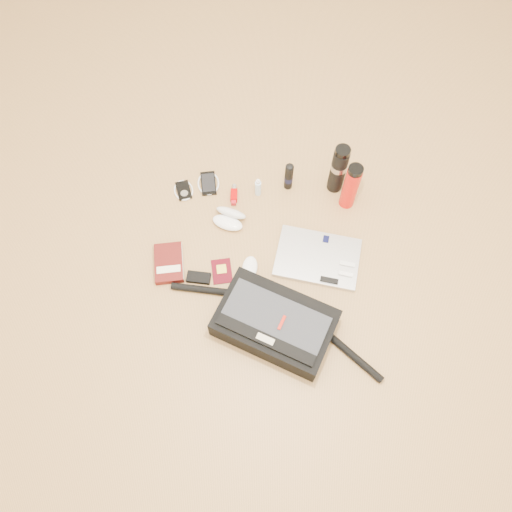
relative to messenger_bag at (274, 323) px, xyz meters
The scene contains 14 objects.
ground 0.22m from the messenger_bag, 103.07° to the left, with size 4.00×4.00×0.00m, color #A67A45.
messenger_bag is the anchor object (origin of this frame).
laptop 0.37m from the messenger_bag, 59.29° to the left, with size 0.40×0.31×0.03m.
book 0.54m from the messenger_bag, 149.23° to the left, with size 0.15×0.20×0.03m.
passport 0.34m from the messenger_bag, 132.77° to the left, with size 0.10×0.13×0.01m.
mouse 0.28m from the messenger_bag, 112.61° to the left, with size 0.08×0.12×0.04m.
sunglasses_case 0.54m from the messenger_bag, 112.59° to the left, with size 0.17×0.16×0.08m.
ipod 0.79m from the messenger_bag, 123.32° to the left, with size 0.11×0.12×0.01m.
phone 0.77m from the messenger_bag, 114.43° to the left, with size 0.12×0.14×0.01m.
inhaler 0.66m from the messenger_bag, 106.95° to the left, with size 0.03×0.11×0.03m.
spray_bottle 0.66m from the messenger_bag, 97.15° to the left, with size 0.04×0.04×0.11m.
aerosol_can 0.70m from the messenger_bag, 85.22° to the left, with size 0.05×0.05×0.16m.
thermos_black 0.76m from the messenger_bag, 68.44° to the left, with size 0.09×0.09×0.28m.
thermos_red 0.70m from the messenger_bag, 61.84° to the left, with size 0.09×0.09×0.27m.
Camera 1 is at (-0.01, -0.85, 1.97)m, focal length 35.00 mm.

